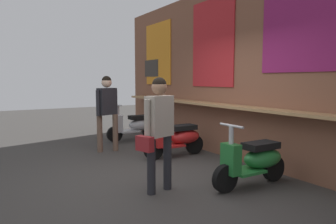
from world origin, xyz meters
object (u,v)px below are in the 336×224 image
(scooter_silver, at_px, (135,125))
(shopper_with_handbag, at_px, (159,123))
(scooter_green, at_px, (255,160))
(shopper_browsing, at_px, (107,105))
(scooter_red, at_px, (178,138))

(scooter_silver, xyz_separation_m, shopper_with_handbag, (3.67, -1.37, 0.60))
(scooter_green, bearing_deg, shopper_with_handbag, -20.08)
(shopper_with_handbag, xyz_separation_m, shopper_browsing, (-2.79, 0.27, 0.05))
(shopper_with_handbag, bearing_deg, shopper_browsing, 156.95)
(shopper_with_handbag, bearing_deg, scooter_green, 52.01)
(scooter_red, bearing_deg, scooter_silver, -89.90)
(scooter_green, height_order, shopper_with_handbag, shopper_with_handbag)
(scooter_silver, bearing_deg, shopper_with_handbag, 71.56)
(scooter_red, bearing_deg, shopper_browsing, -47.20)
(scooter_green, distance_m, shopper_browsing, 3.54)
(scooter_silver, distance_m, scooter_green, 4.19)
(scooter_silver, relative_size, shopper_with_handbag, 0.86)
(scooter_silver, xyz_separation_m, scooter_green, (4.19, 0.00, 0.00))
(scooter_silver, bearing_deg, scooter_green, 92.05)
(scooter_red, xyz_separation_m, shopper_with_handbag, (1.60, -1.37, 0.60))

